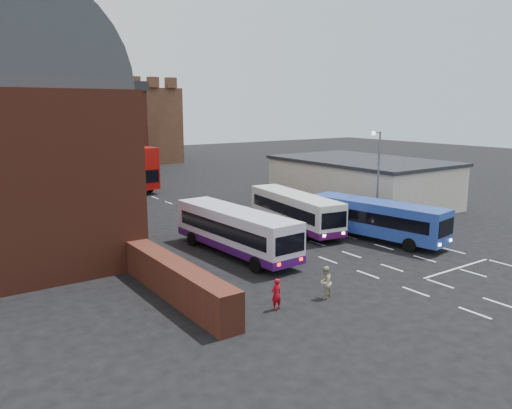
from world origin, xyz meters
TOP-DOWN VIEW (x-y plane):
  - ground at (0.00, 0.00)m, footprint 180.00×180.00m
  - forecourt_wall at (-10.20, 2.00)m, footprint 1.20×10.00m
  - cream_building at (15.00, 14.00)m, footprint 10.40×16.40m
  - brick_terrace at (-6.00, 46.00)m, footprint 22.00×10.00m
  - castle_keep at (6.00, 66.00)m, footprint 22.00×22.00m
  - bus_white_outbound at (-3.89, 6.68)m, footprint 2.96×10.44m
  - bus_white_inbound at (3.21, 9.53)m, footprint 3.62×10.20m
  - bus_blue at (6.00, 4.01)m, footprint 3.93×10.13m
  - bus_red_double at (-0.55, 35.58)m, footprint 3.88×12.46m
  - street_lamp at (8.36, 6.23)m, footprint 1.44×0.66m
  - pedestrian_red at (-7.08, -1.77)m, footprint 0.55×0.37m
  - pedestrian_beige at (-4.32, -2.02)m, footprint 0.97×0.89m

SIDE VIEW (x-z plane):
  - ground at x=0.00m, z-range 0.00..0.00m
  - pedestrian_red at x=-7.08m, z-range 0.00..1.48m
  - pedestrian_beige at x=-4.32m, z-range 0.00..1.60m
  - forecourt_wall at x=-10.20m, z-range 0.00..1.80m
  - bus_blue at x=6.00m, z-range 0.24..2.94m
  - bus_white_inbound at x=3.21m, z-range 0.25..2.97m
  - bus_white_outbound at x=-3.89m, z-range 0.26..3.08m
  - cream_building at x=15.00m, z-range 0.03..4.28m
  - bus_red_double at x=-0.55m, z-range 0.15..5.06m
  - street_lamp at x=8.36m, z-range 0.76..8.16m
  - brick_terrace at x=-6.00m, z-range 0.00..11.00m
  - castle_keep at x=6.00m, z-range 0.00..12.00m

